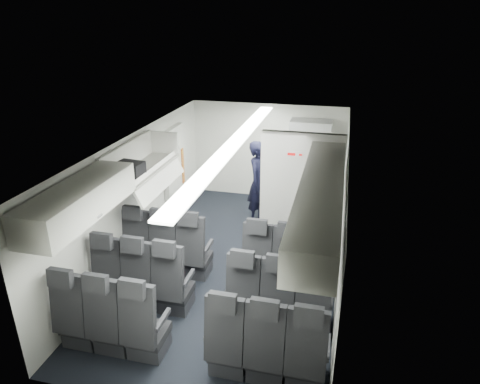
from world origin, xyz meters
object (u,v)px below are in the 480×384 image
at_px(galley_unit, 309,164).
at_px(carry_on_bag, 130,170).
at_px(seat_row_front, 226,259).
at_px(boarding_door, 175,172).
at_px(seat_row_rear, 185,337).
at_px(flight_attendant, 259,182).
at_px(seat_row_mid, 208,292).

bearing_deg(galley_unit, carry_on_bag, -125.16).
height_order(seat_row_front, boarding_door, boarding_door).
xyz_separation_m(seat_row_rear, galley_unit, (0.95, 5.05, 0.55)).
height_order(galley_unit, boarding_door, galley_unit).
xyz_separation_m(boarding_door, flight_attendant, (1.71, 0.13, -0.11)).
bearing_deg(seat_row_rear, galley_unit, 79.35).
relative_size(flight_attendant, carry_on_bag, 4.33).
bearing_deg(boarding_door, galley_unit, 24.28).
bearing_deg(seat_row_front, galley_unit, 73.72).
bearing_deg(seat_row_mid, galley_unit, 77.12).
distance_m(seat_row_mid, flight_attendant, 3.15).
distance_m(boarding_door, flight_attendant, 1.72).
height_order(seat_row_rear, galley_unit, galley_unit).
distance_m(seat_row_front, seat_row_mid, 0.90).
bearing_deg(flight_attendant, galley_unit, -27.36).
relative_size(galley_unit, boarding_door, 1.02).
distance_m(flight_attendant, carry_on_bag, 2.93).
bearing_deg(seat_row_front, flight_attendant, 88.16).
bearing_deg(seat_row_mid, seat_row_rear, -90.00).
distance_m(seat_row_rear, boarding_door, 4.25).
bearing_deg(boarding_door, seat_row_front, -51.84).
height_order(boarding_door, carry_on_bag, carry_on_bag).
bearing_deg(seat_row_front, carry_on_bag, -175.44).
bearing_deg(seat_row_mid, seat_row_front, 90.00).
relative_size(seat_row_front, carry_on_bag, 8.56).
xyz_separation_m(galley_unit, boarding_door, (-2.59, -1.17, 0.00)).
height_order(seat_row_front, galley_unit, galley_unit).
distance_m(galley_unit, carry_on_bag, 4.20).
bearing_deg(seat_row_rear, seat_row_front, 90.00).
distance_m(galley_unit, boarding_door, 2.84).
height_order(seat_row_mid, seat_row_rear, same).
height_order(galley_unit, flight_attendant, galley_unit).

